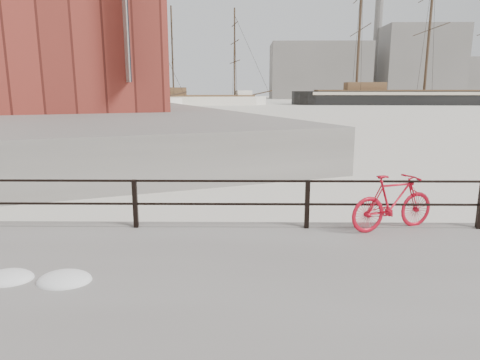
% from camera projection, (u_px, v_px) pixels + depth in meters
% --- Properties ---
extents(ground, '(400.00, 400.00, 0.00)m').
position_uv_depth(ground, '(472.00, 242.00, 8.95)').
color(ground, white).
rests_on(ground, ground).
extents(far_quay, '(78.44, 148.07, 1.80)m').
position_uv_depth(far_quay, '(56.00, 101.00, 79.61)').
color(far_quay, gray).
rests_on(far_quay, ground).
extents(bicycle, '(1.88, 0.92, 1.15)m').
position_uv_depth(bicycle, '(393.00, 202.00, 8.53)').
color(bicycle, red).
rests_on(bicycle, promenade).
extents(barque_black, '(61.42, 22.95, 34.18)m').
position_uv_depth(barque_black, '(423.00, 105.00, 88.22)').
color(barque_black, black).
rests_on(barque_black, ground).
extents(schooner_mid, '(28.82, 16.47, 19.67)m').
position_uv_depth(schooner_mid, '(205.00, 105.00, 86.42)').
color(schooner_mid, silver).
rests_on(schooner_mid, ground).
extents(schooner_left, '(24.50, 16.42, 17.26)m').
position_uv_depth(schooner_left, '(124.00, 107.00, 77.58)').
color(schooner_left, white).
rests_on(schooner_left, ground).
extents(apartment_cream, '(24.16, 21.40, 21.20)m').
position_uv_depth(apartment_cream, '(34.00, 29.00, 67.40)').
color(apartment_cream, beige).
rests_on(apartment_cream, far_quay).
extents(apartment_grey, '(26.02, 22.15, 23.20)m').
position_uv_depth(apartment_grey, '(42.00, 38.00, 87.23)').
color(apartment_grey, '#999994').
rests_on(apartment_grey, far_quay).
extents(apartment_brick, '(27.87, 22.90, 21.20)m').
position_uv_depth(apartment_brick, '(47.00, 52.00, 108.39)').
color(apartment_brick, brown).
rests_on(apartment_brick, far_quay).
extents(industrial_west, '(32.00, 18.00, 18.00)m').
position_uv_depth(industrial_west, '(318.00, 71.00, 143.78)').
color(industrial_west, gray).
rests_on(industrial_west, ground).
extents(industrial_mid, '(26.00, 20.00, 24.00)m').
position_uv_depth(industrial_mid, '(418.00, 63.00, 147.67)').
color(industrial_mid, gray).
rests_on(industrial_mid, ground).
extents(industrial_east, '(20.00, 16.00, 14.00)m').
position_uv_depth(industrial_east, '(475.00, 78.00, 153.35)').
color(industrial_east, gray).
rests_on(industrial_east, ground).
extents(smokestack, '(2.80, 2.80, 44.00)m').
position_uv_depth(smokestack, '(377.00, 35.00, 150.62)').
color(smokestack, gray).
rests_on(smokestack, ground).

